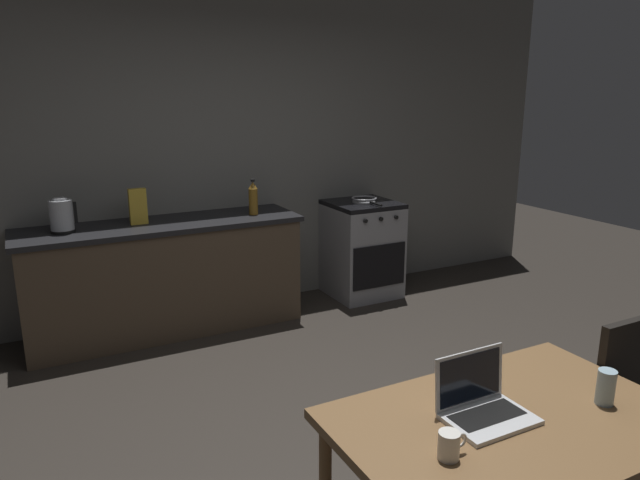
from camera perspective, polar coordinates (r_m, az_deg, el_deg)
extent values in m
plane|color=#2D2823|center=(3.41, 4.88, -19.40)|extent=(12.00, 12.00, 0.00)
cube|color=slate|center=(5.22, -6.81, 9.06)|extent=(6.40, 0.10, 2.82)
cube|color=#4C3D2D|center=(4.84, -14.80, -3.70)|extent=(2.10, 0.60, 0.85)
cube|color=black|center=(4.73, -15.14, 1.44)|extent=(2.16, 0.64, 0.04)
cube|color=gray|center=(5.51, 4.07, -1.04)|extent=(0.60, 0.60, 0.85)
cube|color=black|center=(5.40, 4.15, 3.51)|extent=(0.60, 0.60, 0.04)
cube|color=black|center=(5.28, 5.79, -2.55)|extent=(0.54, 0.01, 0.39)
cylinder|color=black|center=(5.08, 4.46, 1.86)|extent=(0.04, 0.02, 0.04)
cylinder|color=black|center=(5.16, 5.97, 2.04)|extent=(0.04, 0.02, 0.04)
cylinder|color=black|center=(5.25, 7.43, 2.20)|extent=(0.04, 0.02, 0.04)
cube|color=brown|center=(2.38, 18.17, -16.59)|extent=(1.30, 0.84, 0.04)
cylinder|color=brown|center=(3.15, 20.73, -16.20)|extent=(0.05, 0.05, 0.68)
cube|color=black|center=(3.06, 27.77, -10.52)|extent=(0.38, 0.04, 0.42)
cylinder|color=black|center=(3.15, 24.97, -19.20)|extent=(0.04, 0.04, 0.44)
cylinder|color=black|center=(3.40, 28.67, -17.06)|extent=(0.04, 0.04, 0.44)
cube|color=silver|center=(2.32, 16.17, -16.39)|extent=(0.32, 0.22, 0.02)
cube|color=black|center=(2.33, 15.93, -16.03)|extent=(0.28, 0.12, 0.00)
cube|color=silver|center=(2.34, 14.33, -12.79)|extent=(0.32, 0.03, 0.21)
cube|color=black|center=(2.34, 14.42, -12.85)|extent=(0.29, 0.02, 0.18)
cylinder|color=black|center=(4.63, -23.70, 0.81)|extent=(0.17, 0.17, 0.02)
cylinder|color=#B2B5BA|center=(4.60, -23.85, 2.24)|extent=(0.16, 0.16, 0.22)
cylinder|color=#B2B5BA|center=(4.58, -24.00, 3.66)|extent=(0.10, 0.10, 0.02)
cube|color=black|center=(4.61, -22.68, 2.51)|extent=(0.02, 0.02, 0.15)
cylinder|color=#8C601E|center=(4.86, -6.50, 3.73)|extent=(0.07, 0.07, 0.21)
cone|color=#8C601E|center=(4.84, -6.55, 5.32)|extent=(0.07, 0.07, 0.06)
cylinder|color=black|center=(4.83, -6.56, 5.79)|extent=(0.03, 0.03, 0.02)
cylinder|color=gray|center=(5.38, 4.30, 3.75)|extent=(0.22, 0.22, 0.01)
torus|color=gray|center=(5.38, 4.31, 4.07)|extent=(0.23, 0.23, 0.02)
cylinder|color=black|center=(5.22, 5.45, 3.53)|extent=(0.02, 0.18, 0.02)
cylinder|color=silver|center=(2.08, 12.41, -18.93)|extent=(0.07, 0.07, 0.09)
torus|color=silver|center=(2.10, 13.49, -18.40)|extent=(0.05, 0.01, 0.05)
cylinder|color=#99B7C6|center=(2.56, 26.03, -12.74)|extent=(0.07, 0.07, 0.14)
cube|color=gold|center=(4.68, -17.28, 3.14)|extent=(0.13, 0.05, 0.27)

